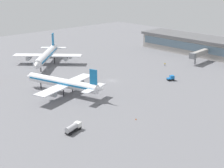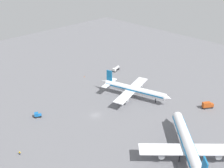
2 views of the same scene
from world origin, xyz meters
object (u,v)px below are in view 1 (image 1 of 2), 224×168
airplane_at_gate (63,83)px  fuel_truck (73,128)px  ground_crew_worker (165,64)px  safety_cone_near_gate (136,119)px  airplane_taxiing (47,55)px  baggage_tug (171,78)px

airplane_at_gate → fuel_truck: 35.92m
airplane_at_gate → ground_crew_worker: airplane_at_gate is taller
ground_crew_worker → safety_cone_near_gate: size_ratio=2.78×
ground_crew_worker → fuel_truck: bearing=-34.0°
safety_cone_near_gate → airplane_taxiing: bearing=-12.0°
fuel_truck → ground_crew_worker: size_ratio=3.94×
airplane_at_gate → airplane_taxiing: airplane_taxiing is taller
airplane_taxiing → fuel_truck: bearing=18.4°
airplane_at_gate → fuel_truck: bearing=133.1°
ground_crew_worker → safety_cone_near_gate: ground_crew_worker is taller
safety_cone_near_gate → ground_crew_worker: bearing=-59.4°
baggage_tug → ground_crew_worker: (18.09, -18.37, -0.31)m
baggage_tug → fuel_truck: bearing=-141.5°
airplane_taxiing → airplane_at_gate: bearing=20.9°
airplane_taxiing → ground_crew_worker: (-45.76, -44.62, -4.30)m
airplane_at_gate → baggage_tug: (-19.39, -46.53, -3.32)m
airplane_taxiing → baggage_tug: 69.15m
airplane_at_gate → ground_crew_worker: 65.01m
airplane_taxiing → baggage_tug: (-63.85, -26.25, -3.99)m
airplane_at_gate → safety_cone_near_gate: (-38.12, -2.67, -4.18)m
baggage_tug → safety_cone_near_gate: baggage_tug is taller
airplane_taxiing → ground_crew_worker: 64.06m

